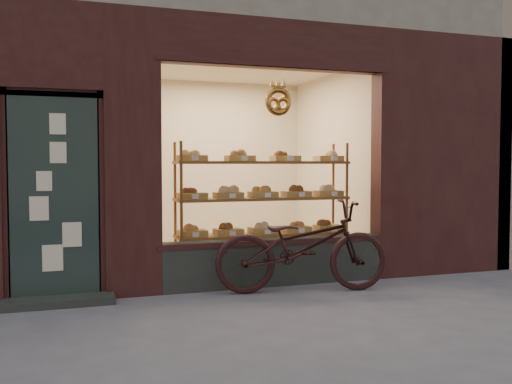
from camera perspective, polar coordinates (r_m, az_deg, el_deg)
name	(u,v)px	position (r m, az deg, el deg)	size (l,w,h in m)	color
ground	(315,341)	(4.79, 5.90, -14.61)	(90.00, 90.00, 0.00)	#575764
display_shelf	(263,210)	(7.13, 0.69, -1.79)	(2.20, 0.45, 1.70)	brown
bicycle	(302,246)	(6.42, 4.65, -5.43)	(0.68, 1.96, 1.03)	black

